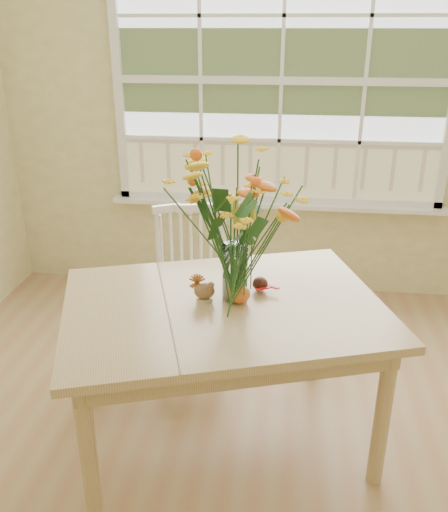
# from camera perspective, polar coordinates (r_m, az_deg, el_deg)

# --- Properties ---
(wall_back) EXTENTS (4.00, 0.02, 2.70)m
(wall_back) POSITION_cam_1_polar(r_m,az_deg,el_deg) (3.89, 5.96, 15.00)
(wall_back) COLOR #C7BC7F
(wall_back) RESTS_ON floor
(window) EXTENTS (2.42, 0.12, 1.74)m
(window) POSITION_cam_1_polar(r_m,az_deg,el_deg) (3.83, 6.06, 17.61)
(window) COLOR silver
(window) RESTS_ON wall_back
(dining_table) EXTENTS (1.65, 1.39, 0.75)m
(dining_table) POSITION_cam_1_polar(r_m,az_deg,el_deg) (2.48, -0.06, -6.82)
(dining_table) COLOR tan
(dining_table) RESTS_ON floor
(windsor_chair) EXTENTS (0.50, 0.48, 0.93)m
(windsor_chair) POSITION_cam_1_polar(r_m,az_deg,el_deg) (3.20, -3.40, -2.38)
(windsor_chair) COLOR white
(windsor_chair) RESTS_ON floor
(flower_vase) EXTENTS (0.54, 0.54, 0.65)m
(flower_vase) POSITION_cam_1_polar(r_m,az_deg,el_deg) (2.32, 1.21, 4.11)
(flower_vase) COLOR white
(flower_vase) RESTS_ON dining_table
(pumpkin) EXTENTS (0.10, 0.10, 0.08)m
(pumpkin) POSITION_cam_1_polar(r_m,az_deg,el_deg) (2.41, 1.57, -4.11)
(pumpkin) COLOR #C25016
(pumpkin) RESTS_ON dining_table
(turkey_figurine) EXTENTS (0.10, 0.08, 0.12)m
(turkey_figurine) POSITION_cam_1_polar(r_m,az_deg,el_deg) (2.43, -2.08, -3.70)
(turkey_figurine) COLOR #CCB78C
(turkey_figurine) RESTS_ON dining_table
(dark_gourd) EXTENTS (0.12, 0.07, 0.06)m
(dark_gourd) POSITION_cam_1_polar(r_m,az_deg,el_deg) (2.53, 3.82, -2.99)
(dark_gourd) COLOR #38160F
(dark_gourd) RESTS_ON dining_table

